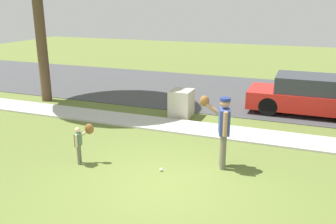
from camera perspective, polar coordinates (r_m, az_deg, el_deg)
name	(u,v)px	position (r m, az deg, el deg)	size (l,w,h in m)	color
ground_plane	(206,132)	(11.05, 5.97, -3.11)	(48.00, 48.00, 0.00)	olive
sidewalk_strip	(207,130)	(11.13, 6.11, -2.79)	(36.00, 1.20, 0.06)	beige
road_surface	(238,93)	(15.83, 10.84, 2.90)	(36.00, 6.80, 0.02)	#424244
person_adult	(222,125)	(8.43, 8.49, -1.97)	(0.81, 0.58, 1.71)	#6B6656
person_child	(82,138)	(8.95, -13.34, -4.01)	(0.41, 0.46, 0.98)	#6B6656
baseball	(161,170)	(8.54, -1.09, -9.02)	(0.07, 0.07, 0.07)	white
utility_cabinet	(181,103)	(12.34, 2.10, 1.38)	(0.71, 0.77, 0.92)	beige
parked_hatchback_red	(308,95)	(13.48, 21.10, 2.45)	(4.00, 1.75, 1.33)	red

